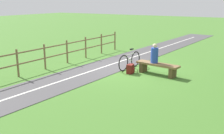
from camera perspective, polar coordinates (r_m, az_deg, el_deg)
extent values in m
plane|color=#477A2D|center=(11.81, 2.37, -0.25)|extent=(80.00, 80.00, 0.00)
cube|color=#4C494C|center=(9.42, -15.62, -4.54)|extent=(4.65, 36.05, 0.02)
cube|color=silver|center=(9.41, -15.63, -4.48)|extent=(2.43, 31.92, 0.00)
cube|color=brown|center=(10.84, 9.87, 0.58)|extent=(1.86, 0.70, 0.08)
cube|color=brown|center=(10.59, 13.01, -1.22)|extent=(0.21, 0.42, 0.39)
cube|color=brown|center=(11.23, 6.81, -0.06)|extent=(0.21, 0.42, 0.39)
cylinder|color=#2847B7|center=(10.84, 9.21, 2.50)|extent=(0.34, 0.34, 0.62)
sphere|color=beige|center=(10.77, 9.29, 4.54)|extent=(0.18, 0.18, 0.18)
torus|color=black|center=(11.24, 2.49, 0.86)|extent=(0.11, 0.71, 0.71)
torus|color=black|center=(12.05, 5.12, 1.74)|extent=(0.11, 0.71, 0.71)
cylinder|color=silver|center=(11.58, 3.88, 2.76)|extent=(0.11, 0.84, 0.04)
cylinder|color=silver|center=(11.49, 3.46, 1.91)|extent=(0.09, 0.61, 0.33)
cylinder|color=silver|center=(11.68, 4.28, 3.36)|extent=(0.03, 0.03, 0.20)
cube|color=black|center=(11.66, 4.29, 3.89)|extent=(0.10, 0.21, 0.05)
cube|color=maroon|center=(10.94, 3.99, -0.41)|extent=(0.27, 0.37, 0.39)
cube|color=maroon|center=(10.91, 4.66, -0.77)|extent=(0.07, 0.25, 0.17)
cylinder|color=brown|center=(16.15, 0.63, 5.73)|extent=(0.08, 0.08, 1.11)
cylinder|color=brown|center=(15.00, -2.32, 5.05)|extent=(0.08, 0.08, 1.11)
cylinder|color=brown|center=(13.89, -5.74, 4.25)|extent=(0.08, 0.08, 1.11)
cylinder|color=brown|center=(12.84, -9.73, 3.29)|extent=(0.08, 0.08, 1.11)
cylinder|color=brown|center=(11.87, -14.39, 2.15)|extent=(0.08, 0.08, 1.11)
cylinder|color=brown|center=(11.00, -19.83, 0.80)|extent=(0.08, 0.08, 1.11)
cylinder|color=brown|center=(12.27, -12.06, 4.53)|extent=(0.41, 9.92, 0.06)
cylinder|color=brown|center=(12.36, -11.96, 2.49)|extent=(0.41, 9.92, 0.06)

